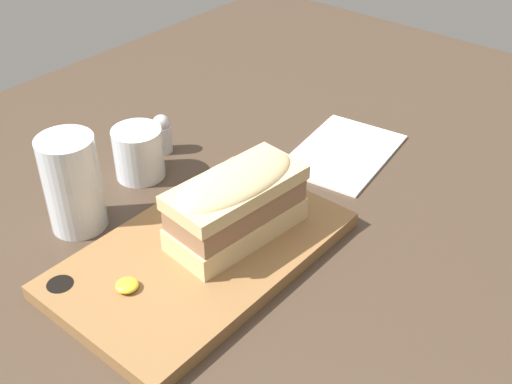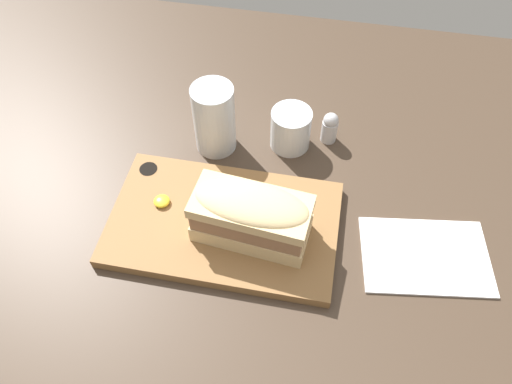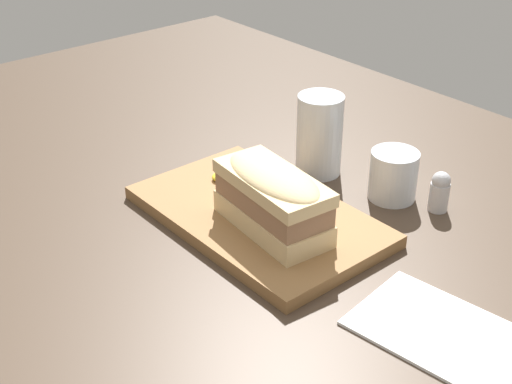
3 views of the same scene
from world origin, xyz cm
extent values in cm
cube|color=#423326|center=(0.00, 0.00, 1.00)|extent=(169.74, 118.33, 2.00)
cube|color=olive|center=(1.15, 0.85, 2.93)|extent=(35.12, 21.30, 1.86)
cylinder|color=black|center=(-13.43, 8.52, 3.44)|extent=(2.98, 2.98, 0.93)
cube|color=#DBBC84|center=(5.85, -0.60, 5.35)|extent=(17.66, 9.51, 2.99)
cube|color=#936B4C|center=(5.85, -0.60, 8.35)|extent=(16.95, 9.13, 3.00)
cube|color=#DBBC84|center=(5.85, -0.60, 10.75)|extent=(17.66, 9.51, 1.80)
ellipsoid|color=#DBBC84|center=(5.85, -0.60, 11.50)|extent=(17.30, 9.32, 2.70)
ellipsoid|color=yellow|center=(-9.09, 2.24, 4.37)|extent=(2.55, 2.55, 1.02)
cylinder|color=silver|center=(-4.03, 17.61, 8.37)|extent=(7.09, 7.09, 12.75)
cylinder|color=silver|center=(-4.03, 17.61, 5.07)|extent=(6.24, 6.24, 5.74)
cylinder|color=silver|center=(8.69, 20.25, 5.68)|extent=(7.00, 7.00, 7.36)
cylinder|color=#5B141E|center=(8.69, 20.25, 4.58)|extent=(6.30, 6.30, 4.76)
cube|color=white|center=(32.07, 1.22, 2.20)|extent=(20.55, 15.41, 0.40)
cylinder|color=silver|center=(15.29, 22.56, 4.11)|extent=(2.80, 2.80, 4.23)
sphere|color=#B7B7BC|center=(15.29, 22.56, 6.72)|extent=(2.66, 2.66, 2.66)
camera|label=1|loc=(-39.16, -41.41, 53.29)|focal=45.00mm
camera|label=2|loc=(13.97, -40.14, 67.78)|focal=35.00mm
camera|label=3|loc=(65.31, -53.76, 54.66)|focal=50.00mm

